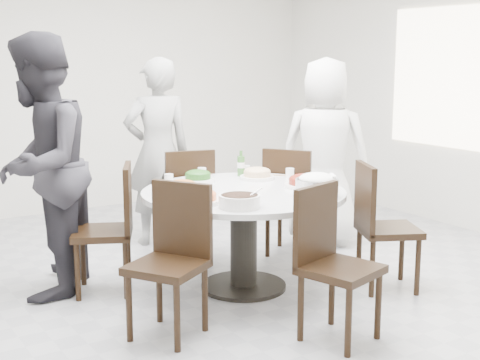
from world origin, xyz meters
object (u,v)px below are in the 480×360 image
chair_sw (167,263)px  diner_right (325,152)px  chair_se (389,227)px  diner_middle (158,152)px  chair_ne (293,201)px  chair_s (341,266)px  diner_left (40,167)px  chair_nw (102,230)px  rice_bowl (317,188)px  chair_n (185,202)px  beverage_bottle (241,163)px  dining_table (244,240)px  soup_bowl (239,201)px

chair_sw → diner_right: (2.17, 1.11, 0.38)m
chair_se → diner_middle: size_ratio=0.56×
chair_ne → chair_s: bearing=116.2°
diner_left → chair_nw: bearing=95.2°
chair_se → chair_nw: bearing=85.9°
diner_middle → rice_bowl: bearing=107.5°
chair_sw → diner_left: diner_left is taller
chair_nw → diner_right: 2.24m
chair_ne → chair_n: 0.93m
diner_left → beverage_bottle: (1.58, -0.19, -0.09)m
diner_right → diner_left: size_ratio=0.90×
chair_sw → rice_bowl: 1.23m
dining_table → soup_bowl: (-0.32, -0.45, 0.42)m
soup_bowl → beverage_bottle: bearing=56.7°
chair_s → soup_bowl: bearing=99.6°
chair_n → soup_bowl: 1.49m
chair_nw → rice_bowl: chair_nw is taller
chair_nw → rice_bowl: bearing=77.9°
chair_s → soup_bowl: chair_s is taller
soup_bowl → beverage_bottle: size_ratio=1.31×
dining_table → diner_left: 1.56m
soup_bowl → diner_left: bearing=130.1°
diner_middle → dining_table: bearing=98.4°
diner_right → diner_middle: size_ratio=1.00×
chair_s → rice_bowl: (0.32, 0.63, 0.34)m
soup_bowl → chair_ne: bearing=39.4°
diner_right → beverage_bottle: bearing=56.2°
chair_se → beverage_bottle: beverage_bottle is taller
diner_middle → diner_left: 1.51m
chair_se → soup_bowl: (-1.23, 0.14, 0.32)m
chair_se → diner_left: diner_left is taller
chair_nw → rice_bowl: (1.22, -0.96, 0.34)m
dining_table → chair_sw: (-0.87, -0.48, 0.10)m
beverage_bottle → chair_ne: bearing=0.6°
beverage_bottle → chair_se: bearing=-61.2°
dining_table → chair_n: 0.97m
diner_left → rice_bowl: diner_left is taller
chair_se → diner_middle: bearing=50.0°
beverage_bottle → chair_n: bearing=120.9°
diner_left → beverage_bottle: 1.60m
beverage_bottle → soup_bowl: bearing=-123.3°
diner_middle → chair_sw: bearing=74.3°
chair_s → dining_table: bearing=73.5°
chair_sw → beverage_bottle: beverage_bottle is taller
dining_table → diner_middle: (0.01, 1.46, 0.48)m
chair_n → chair_s: size_ratio=1.00×
chair_ne → chair_n: same height
chair_s → diner_left: diner_left is taller
chair_ne → chair_nw: size_ratio=1.00×
chair_ne → chair_sw: same height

